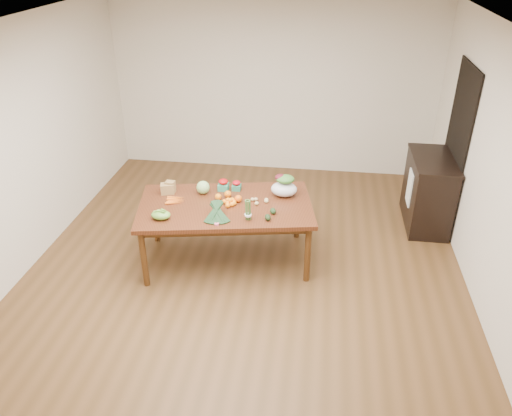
# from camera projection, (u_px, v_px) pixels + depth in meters

# --- Properties ---
(floor) EXTENTS (6.00, 6.00, 0.00)m
(floor) POSITION_uv_depth(u_px,v_px,m) (244.00, 274.00, 5.74)
(floor) COLOR brown
(floor) RESTS_ON ground
(ceiling) EXTENTS (5.00, 6.00, 0.02)m
(ceiling) POSITION_uv_depth(u_px,v_px,m) (240.00, 29.00, 4.43)
(ceiling) COLOR white
(ceiling) RESTS_ON room_walls
(room_walls) EXTENTS (5.02, 6.02, 2.70)m
(room_walls) POSITION_uv_depth(u_px,v_px,m) (242.00, 167.00, 5.09)
(room_walls) COLOR silver
(room_walls) RESTS_ON floor
(dining_table) EXTENTS (2.11, 1.42, 0.75)m
(dining_table) POSITION_uv_depth(u_px,v_px,m) (226.00, 232.00, 5.83)
(dining_table) COLOR #562714
(dining_table) RESTS_ON floor
(doorway_dark) EXTENTS (0.02, 1.00, 2.10)m
(doorway_dark) POSITION_uv_depth(u_px,v_px,m) (455.00, 148.00, 6.32)
(doorway_dark) COLOR black
(doorway_dark) RESTS_ON floor
(cabinet) EXTENTS (0.52, 1.02, 0.94)m
(cabinet) POSITION_uv_depth(u_px,v_px,m) (428.00, 192.00, 6.53)
(cabinet) COLOR black
(cabinet) RESTS_ON floor
(dish_towel) EXTENTS (0.02, 0.28, 0.45)m
(dish_towel) POSITION_uv_depth(u_px,v_px,m) (409.00, 188.00, 6.45)
(dish_towel) COLOR white
(dish_towel) RESTS_ON cabinet
(paper_bag) EXTENTS (0.23, 0.21, 0.15)m
(paper_bag) POSITION_uv_depth(u_px,v_px,m) (167.00, 188.00, 5.85)
(paper_bag) COLOR olive
(paper_bag) RESTS_ON dining_table
(cabbage) EXTENTS (0.16, 0.16, 0.16)m
(cabbage) POSITION_uv_depth(u_px,v_px,m) (203.00, 187.00, 5.84)
(cabbage) COLOR #ACD47A
(cabbage) RESTS_ON dining_table
(strawberry_basket_a) EXTENTS (0.14, 0.14, 0.11)m
(strawberry_basket_a) POSITION_uv_depth(u_px,v_px,m) (223.00, 186.00, 5.94)
(strawberry_basket_a) COLOR #BA0C0C
(strawberry_basket_a) RESTS_ON dining_table
(strawberry_basket_b) EXTENTS (0.12, 0.12, 0.09)m
(strawberry_basket_b) POSITION_uv_depth(u_px,v_px,m) (236.00, 186.00, 5.94)
(strawberry_basket_b) COLOR red
(strawberry_basket_b) RESTS_ON dining_table
(orange_a) EXTENTS (0.08, 0.08, 0.08)m
(orange_a) POSITION_uv_depth(u_px,v_px,m) (218.00, 197.00, 5.72)
(orange_a) COLOR #FFA30F
(orange_a) RESTS_ON dining_table
(orange_b) EXTENTS (0.08, 0.08, 0.08)m
(orange_b) POSITION_uv_depth(u_px,v_px,m) (228.00, 194.00, 5.77)
(orange_b) COLOR orange
(orange_b) RESTS_ON dining_table
(orange_c) EXTENTS (0.08, 0.08, 0.08)m
(orange_c) POSITION_uv_depth(u_px,v_px,m) (238.00, 199.00, 5.67)
(orange_c) COLOR #DF5B0D
(orange_c) RESTS_ON dining_table
(mandarin_cluster) EXTENTS (0.21, 0.21, 0.09)m
(mandarin_cluster) POSITION_uv_depth(u_px,v_px,m) (230.00, 201.00, 5.62)
(mandarin_cluster) COLOR #FFA80F
(mandarin_cluster) RESTS_ON dining_table
(carrots) EXTENTS (0.25, 0.23, 0.03)m
(carrots) POSITION_uv_depth(u_px,v_px,m) (175.00, 200.00, 5.70)
(carrots) COLOR orange
(carrots) RESTS_ON dining_table
(snap_pea_bag) EXTENTS (0.21, 0.16, 0.09)m
(snap_pea_bag) POSITION_uv_depth(u_px,v_px,m) (161.00, 215.00, 5.34)
(snap_pea_bag) COLOR #619432
(snap_pea_bag) RESTS_ON dining_table
(kale_bunch) EXTENTS (0.39, 0.45, 0.16)m
(kale_bunch) POSITION_uv_depth(u_px,v_px,m) (217.00, 214.00, 5.30)
(kale_bunch) COLOR black
(kale_bunch) RESTS_ON dining_table
(asparagus_bundle) EXTENTS (0.10, 0.13, 0.26)m
(asparagus_bundle) POSITION_uv_depth(u_px,v_px,m) (248.00, 210.00, 5.28)
(asparagus_bundle) COLOR #49823B
(asparagus_bundle) RESTS_ON dining_table
(potato_a) EXTENTS (0.05, 0.04, 0.04)m
(potato_a) POSITION_uv_depth(u_px,v_px,m) (253.00, 199.00, 5.71)
(potato_a) COLOR tan
(potato_a) RESTS_ON dining_table
(potato_b) EXTENTS (0.05, 0.04, 0.04)m
(potato_b) POSITION_uv_depth(u_px,v_px,m) (257.00, 203.00, 5.62)
(potato_b) COLOR tan
(potato_b) RESTS_ON dining_table
(potato_c) EXTENTS (0.05, 0.04, 0.04)m
(potato_c) POSITION_uv_depth(u_px,v_px,m) (266.00, 200.00, 5.70)
(potato_c) COLOR #D8C37C
(potato_c) RESTS_ON dining_table
(potato_d) EXTENTS (0.05, 0.04, 0.04)m
(potato_d) POSITION_uv_depth(u_px,v_px,m) (256.00, 199.00, 5.71)
(potato_d) COLOR tan
(potato_d) RESTS_ON dining_table
(potato_e) EXTENTS (0.05, 0.04, 0.04)m
(potato_e) POSITION_uv_depth(u_px,v_px,m) (266.00, 201.00, 5.67)
(potato_e) COLOR #D8BF7C
(potato_e) RESTS_ON dining_table
(avocado_a) EXTENTS (0.09, 0.11, 0.06)m
(avocado_a) POSITION_uv_depth(u_px,v_px,m) (268.00, 217.00, 5.32)
(avocado_a) COLOR black
(avocado_a) RESTS_ON dining_table
(avocado_b) EXTENTS (0.09, 0.11, 0.06)m
(avocado_b) POSITION_uv_depth(u_px,v_px,m) (273.00, 211.00, 5.44)
(avocado_b) COLOR black
(avocado_b) RESTS_ON dining_table
(salad_bag) EXTENTS (0.34, 0.28, 0.24)m
(salad_bag) POSITION_uv_depth(u_px,v_px,m) (284.00, 187.00, 5.77)
(salad_bag) COLOR white
(salad_bag) RESTS_ON dining_table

